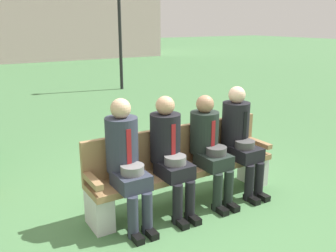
{
  "coord_description": "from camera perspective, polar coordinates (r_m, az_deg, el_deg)",
  "views": [
    {
      "loc": [
        -2.12,
        -3.34,
        2.09
      ],
      "look_at": [
        0.15,
        0.38,
        0.85
      ],
      "focal_mm": 39.45,
      "sensor_mm": 36.0,
      "label": 1
    }
  ],
  "objects": [
    {
      "name": "seated_man_centerleft",
      "position": [
        4.05,
        0.28,
        -3.72
      ],
      "size": [
        0.34,
        0.72,
        1.32
      ],
      "color": "black",
      "rests_on": "ground"
    },
    {
      "name": "seated_man_centerright",
      "position": [
        4.35,
        6.38,
        -2.75
      ],
      "size": [
        0.34,
        0.72,
        1.27
      ],
      "color": "#1E2823",
      "rests_on": "ground"
    },
    {
      "name": "street_lamp",
      "position": [
        11.81,
        -7.51,
        16.23
      ],
      "size": [
        0.24,
        0.24,
        3.57
      ],
      "color": "black",
      "rests_on": "ground"
    },
    {
      "name": "park_bench",
      "position": [
        4.39,
        2.31,
        -6.22
      ],
      "size": [
        2.36,
        0.44,
        0.9
      ],
      "color": "#99754C",
      "rests_on": "ground"
    },
    {
      "name": "seated_man_rightmost",
      "position": [
        4.64,
        11.07,
        -1.36
      ],
      "size": [
        0.34,
        0.72,
        1.33
      ],
      "color": "black",
      "rests_on": "ground"
    },
    {
      "name": "ground_plane",
      "position": [
        4.48,
        0.91,
        -11.94
      ],
      "size": [
        80.0,
        80.0,
        0.0
      ],
      "primitive_type": "plane",
      "color": "#487747"
    },
    {
      "name": "seated_man_leftmost",
      "position": [
        3.81,
        -6.48,
        -4.84
      ],
      "size": [
        0.34,
        0.72,
        1.35
      ],
      "color": "#2D3342",
      "rests_on": "ground"
    }
  ]
}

